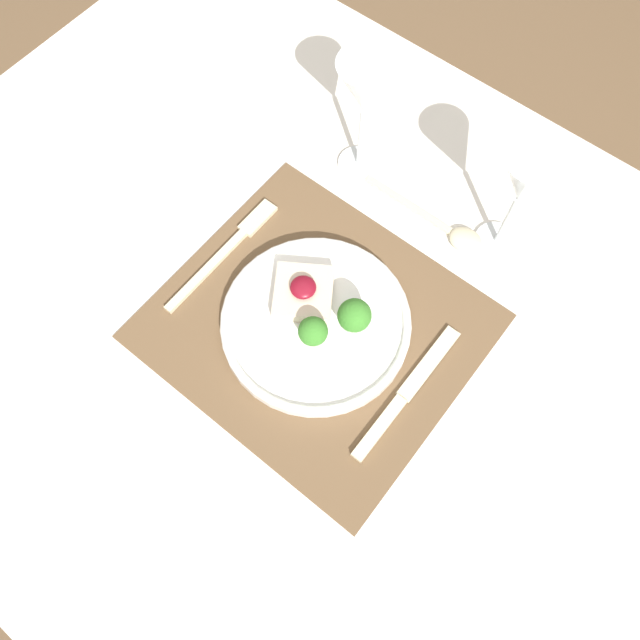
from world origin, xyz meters
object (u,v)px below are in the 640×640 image
at_px(fork, 229,247).
at_px(spoon, 449,230).
at_px(wine_glass_near, 526,184).
at_px(dinner_plate, 320,321).
at_px(wine_glass_far, 365,93).
at_px(knife, 400,401).

relative_size(fork, spoon, 1.09).
relative_size(fork, wine_glass_near, 1.15).
xyz_separation_m(dinner_plate, spoon, (0.05, 0.23, -0.01)).
height_order(wine_glass_near, wine_glass_far, wine_glass_far).
bearing_deg(dinner_plate, wine_glass_far, 116.13).
bearing_deg(dinner_plate, knife, -7.55).
distance_m(knife, wine_glass_near, 0.31).
height_order(dinner_plate, spoon, dinner_plate).
height_order(fork, spoon, spoon).
bearing_deg(dinner_plate, spoon, 76.80).
bearing_deg(spoon, dinner_plate, -103.38).
height_order(spoon, wine_glass_far, wine_glass_far).
relative_size(dinner_plate, wine_glass_near, 1.34).
distance_m(dinner_plate, spoon, 0.23).
relative_size(wine_glass_near, wine_glass_far, 0.95).
bearing_deg(dinner_plate, fork, 175.82).
distance_m(spoon, wine_glass_far, 0.22).
distance_m(spoon, wine_glass_near, 0.15).
height_order(knife, wine_glass_near, wine_glass_near).
bearing_deg(knife, wine_glass_far, 135.63).
relative_size(fork, knife, 1.00).
bearing_deg(fork, wine_glass_near, 40.02).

